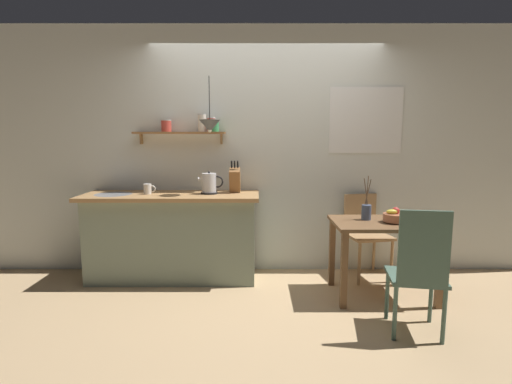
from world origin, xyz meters
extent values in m
plane|color=tan|center=(0.00, 0.00, 0.00)|extent=(14.00, 14.00, 0.00)
cube|color=silver|center=(0.20, 0.65, 1.35)|extent=(6.80, 0.10, 2.70)
cube|color=white|center=(1.09, 0.59, 1.69)|extent=(0.79, 0.01, 0.71)
cube|color=silver|center=(1.09, 0.60, 1.69)|extent=(0.73, 0.01, 0.65)
cube|color=gray|center=(-1.00, 0.32, 0.44)|extent=(1.74, 0.52, 0.88)
cube|color=tan|center=(-1.00, 0.30, 0.90)|extent=(1.83, 0.63, 0.04)
cylinder|color=#B7BABF|center=(-1.60, 0.28, 0.92)|extent=(0.38, 0.38, 0.01)
cube|color=#9E6B3D|center=(-0.93, 0.49, 1.55)|extent=(0.98, 0.18, 0.02)
cube|color=#99754C|center=(-1.37, 0.57, 1.49)|extent=(0.02, 0.06, 0.12)
cube|color=#99754C|center=(-0.49, 0.57, 1.49)|extent=(0.02, 0.06, 0.12)
cylinder|color=#BC4238|center=(-1.07, 0.49, 1.62)|extent=(0.11, 0.11, 0.12)
cylinder|color=silver|center=(-1.07, 0.49, 1.69)|extent=(0.11, 0.11, 0.01)
cylinder|color=beige|center=(-0.69, 0.49, 1.65)|extent=(0.08, 0.08, 0.18)
cylinder|color=silver|center=(-0.69, 0.49, 1.75)|extent=(0.09, 0.09, 0.01)
cylinder|color=#BC4238|center=(-0.59, 0.49, 1.64)|extent=(0.09, 0.09, 0.14)
cylinder|color=silver|center=(-0.59, 0.49, 1.71)|extent=(0.10, 0.10, 0.01)
cylinder|color=#388E56|center=(-0.56, 0.49, 1.63)|extent=(0.10, 0.10, 0.12)
cylinder|color=silver|center=(-0.56, 0.49, 1.69)|extent=(0.11, 0.11, 0.01)
cube|color=brown|center=(1.09, -0.15, 0.71)|extent=(0.95, 0.64, 0.03)
cube|color=brown|center=(0.66, -0.42, 0.35)|extent=(0.06, 0.06, 0.70)
cube|color=brown|center=(1.51, -0.42, 0.35)|extent=(0.06, 0.06, 0.70)
cube|color=brown|center=(0.66, 0.13, 0.35)|extent=(0.06, 0.06, 0.70)
cube|color=brown|center=(1.51, 0.13, 0.35)|extent=(0.06, 0.06, 0.70)
cube|color=#4C6B5B|center=(1.12, -0.82, 0.44)|extent=(0.46, 0.47, 0.03)
cube|color=#4C6B5B|center=(1.09, -1.01, 0.73)|extent=(0.35, 0.09, 0.55)
cylinder|color=#4C6B5B|center=(1.32, -0.68, 0.21)|extent=(0.03, 0.03, 0.43)
cylinder|color=#4C6B5B|center=(0.98, -0.62, 0.21)|extent=(0.03, 0.03, 0.43)
cylinder|color=#4C6B5B|center=(1.26, -1.02, 0.21)|extent=(0.03, 0.03, 0.43)
cylinder|color=#4C6B5B|center=(0.92, -0.97, 0.21)|extent=(0.03, 0.03, 0.43)
cube|color=tan|center=(1.09, 0.34, 0.46)|extent=(0.50, 0.51, 0.03)
cube|color=tan|center=(1.05, 0.54, 0.68)|extent=(0.37, 0.10, 0.41)
cylinder|color=tan|center=(0.94, 0.12, 0.23)|extent=(0.03, 0.03, 0.45)
cylinder|color=tan|center=(1.30, 0.19, 0.23)|extent=(0.03, 0.03, 0.45)
cylinder|color=tan|center=(0.87, 0.49, 0.23)|extent=(0.03, 0.03, 0.45)
cylinder|color=tan|center=(1.23, 0.56, 0.23)|extent=(0.03, 0.03, 0.45)
cylinder|color=#BC704C|center=(1.17, -0.19, 0.73)|extent=(0.10, 0.10, 0.01)
cylinder|color=#BC704C|center=(1.17, -0.19, 0.78)|extent=(0.22, 0.22, 0.07)
ellipsoid|color=yellow|center=(1.14, -0.19, 0.83)|extent=(0.13, 0.07, 0.04)
sphere|color=red|center=(1.18, -0.18, 0.84)|extent=(0.07, 0.07, 0.07)
cylinder|color=#475675|center=(0.94, -0.07, 0.80)|extent=(0.09, 0.09, 0.14)
cylinder|color=brown|center=(0.93, -0.06, 1.00)|extent=(0.05, 0.02, 0.25)
cylinder|color=brown|center=(0.94, -0.07, 1.01)|extent=(0.01, 0.03, 0.28)
cylinder|color=brown|center=(0.95, -0.06, 0.99)|extent=(0.06, 0.03, 0.24)
cylinder|color=black|center=(-0.60, 0.31, 0.93)|extent=(0.17, 0.17, 0.02)
cylinder|color=silver|center=(-0.60, 0.31, 1.04)|extent=(0.15, 0.15, 0.20)
sphere|color=black|center=(-0.60, 0.31, 1.15)|extent=(0.02, 0.02, 0.02)
cone|color=silver|center=(-0.69, 0.31, 1.08)|extent=(0.04, 0.04, 0.04)
torus|color=black|center=(-0.52, 0.31, 1.05)|extent=(0.13, 0.02, 0.13)
cube|color=brown|center=(-0.34, 0.41, 1.06)|extent=(0.11, 0.21, 0.27)
cylinder|color=black|center=(-0.37, 0.38, 1.23)|extent=(0.02, 0.04, 0.08)
cylinder|color=black|center=(-0.34, 0.38, 1.23)|extent=(0.02, 0.04, 0.08)
cylinder|color=black|center=(-0.31, 0.38, 1.23)|extent=(0.02, 0.04, 0.08)
cylinder|color=white|center=(-1.24, 0.30, 0.98)|extent=(0.08, 0.08, 0.11)
torus|color=white|center=(-1.19, 0.30, 0.98)|extent=(0.07, 0.01, 0.07)
cylinder|color=black|center=(-0.58, 0.24, 1.89)|extent=(0.01, 0.01, 0.43)
cone|color=#4C5156|center=(-0.58, 0.24, 1.62)|extent=(0.21, 0.21, 0.12)
sphere|color=white|center=(-0.58, 0.24, 1.58)|extent=(0.04, 0.04, 0.04)
camera|label=1|loc=(-0.11, -3.68, 1.51)|focal=27.09mm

